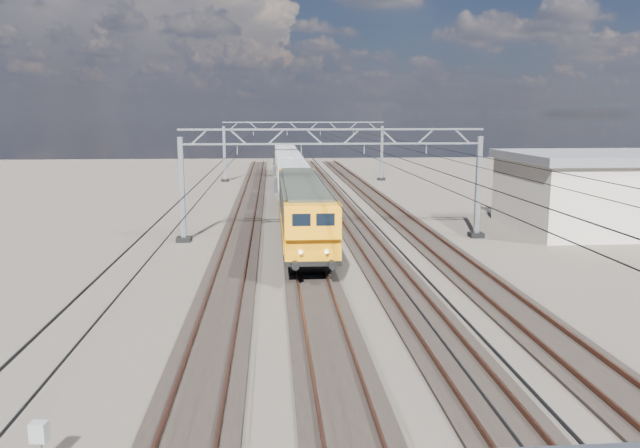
{
  "coord_description": "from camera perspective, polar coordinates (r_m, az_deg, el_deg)",
  "views": [
    {
      "loc": [
        -3.86,
        -35.37,
        7.97
      ],
      "look_at": [
        -1.42,
        -3.83,
        2.4
      ],
      "focal_mm": 35.0,
      "sensor_mm": 36.0,
      "label": 1
    }
  ],
  "objects": [
    {
      "name": "hopper_wagon_lead",
      "position": [
        56.11,
        -2.5,
        4.11
      ],
      "size": [
        3.38,
        13.0,
        3.25
      ],
      "color": "black",
      "rests_on": "ground"
    },
    {
      "name": "track_outer_east",
      "position": [
        37.56,
        10.91,
        -2.34
      ],
      "size": [
        2.6,
        140.0,
        0.3
      ],
      "color": "black",
      "rests_on": "ground"
    },
    {
      "name": "locomotive",
      "position": [
        38.55,
        -1.61,
        1.56
      ],
      "size": [
        2.76,
        21.1,
        3.62
      ],
      "color": "black",
      "rests_on": "ground"
    },
    {
      "name": "hopper_wagon_mid",
      "position": [
        70.25,
        -2.9,
        5.29
      ],
      "size": [
        3.38,
        13.0,
        3.25
      ],
      "color": "black",
      "rests_on": "ground"
    },
    {
      "name": "catenary_gantry_far",
      "position": [
        75.58,
        -1.49,
        6.9
      ],
      "size": [
        19.9,
        0.9,
        7.11
      ],
      "color": "#969DA4",
      "rests_on": "ground"
    },
    {
      "name": "track_loco",
      "position": [
        36.29,
        -1.38,
        -2.59
      ],
      "size": [
        2.6,
        140.0,
        0.3
      ],
      "color": "black",
      "rests_on": "ground"
    },
    {
      "name": "track_inner_east",
      "position": [
        36.71,
        4.87,
        -2.47
      ],
      "size": [
        2.6,
        140.0,
        0.3
      ],
      "color": "black",
      "rests_on": "ground"
    },
    {
      "name": "ground",
      "position": [
        36.46,
        1.76,
        -2.64
      ],
      "size": [
        160.0,
        160.0,
        0.0
      ],
      "primitive_type": "plane",
      "color": "black",
      "rests_on": "ground"
    },
    {
      "name": "catenary_gantry_mid",
      "position": [
        39.77,
        1.18,
        4.12
      ],
      "size": [
        19.9,
        0.9,
        7.11
      ],
      "color": "#969DA4",
      "rests_on": "ground"
    },
    {
      "name": "track_outer_west",
      "position": [
        36.31,
        -7.7,
        -2.67
      ],
      "size": [
        2.6,
        140.0,
        0.3
      ],
      "color": "black",
      "rests_on": "ground"
    },
    {
      "name": "overhead_wires",
      "position": [
        43.6,
        0.67,
        7.07
      ],
      "size": [
        12.03,
        140.0,
        0.53
      ],
      "color": "black",
      "rests_on": "ground"
    },
    {
      "name": "trackside_cabinet",
      "position": [
        16.2,
        -24.28,
        -17.08
      ],
      "size": [
        0.41,
        0.33,
        1.11
      ],
      "rotation": [
        0.0,
        0.0,
        -0.15
      ],
      "color": "#969DA4",
      "rests_on": "ground"
    },
    {
      "name": "hopper_wagon_third",
      "position": [
        84.4,
        -3.16,
        6.07
      ],
      "size": [
        3.38,
        13.0,
        3.25
      ],
      "color": "black",
      "rests_on": "ground"
    }
  ]
}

